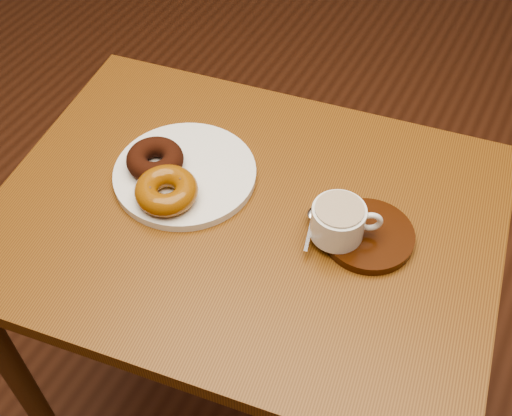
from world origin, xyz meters
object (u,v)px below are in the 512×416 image
at_px(cafe_table, 246,256).
at_px(donut_plate, 185,174).
at_px(saucer, 368,235).
at_px(coffee_cup, 339,221).

height_order(cafe_table, donut_plate, donut_plate).
bearing_deg(donut_plate, cafe_table, -9.60).
bearing_deg(donut_plate, saucer, 3.26).
xyz_separation_m(cafe_table, donut_plate, (-0.13, 0.02, 0.13)).
relative_size(cafe_table, saucer, 6.23).
bearing_deg(cafe_table, saucer, 3.74).
xyz_separation_m(saucer, coffee_cup, (-0.04, -0.02, 0.04)).
xyz_separation_m(cafe_table, saucer, (0.20, 0.04, 0.13)).
relative_size(cafe_table, coffee_cup, 8.45).
height_order(cafe_table, coffee_cup, coffee_cup).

